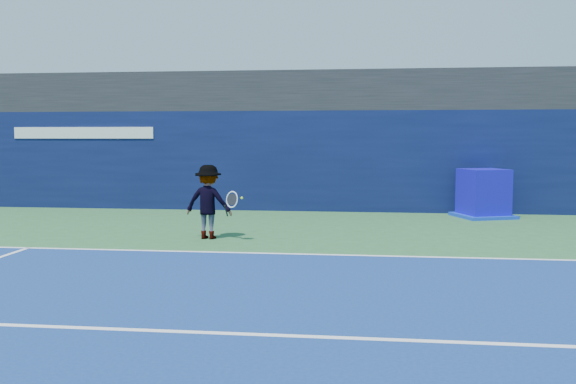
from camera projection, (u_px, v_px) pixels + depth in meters
name	position (u px, v px, depth m)	size (l,w,h in m)	color
ground	(245.00, 292.00, 9.29)	(80.00, 80.00, 0.00)	#2C6233
baseline	(274.00, 253.00, 12.26)	(24.00, 0.10, 0.01)	white
service_line	(212.00, 333.00, 7.32)	(24.00, 0.10, 0.01)	white
stadium_band	(313.00, 93.00, 20.35)	(36.00, 3.00, 1.20)	black
back_wall_assembly	(309.00, 161.00, 19.54)	(36.00, 1.03, 3.00)	#0A133B
equipment_cart	(483.00, 195.00, 17.77)	(1.79, 1.79, 1.34)	#120CAC
tennis_player	(209.00, 202.00, 14.05)	(1.30, 0.75, 1.62)	silver
tennis_ball	(242.00, 198.00, 14.75)	(0.06, 0.06, 0.06)	#BDE819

